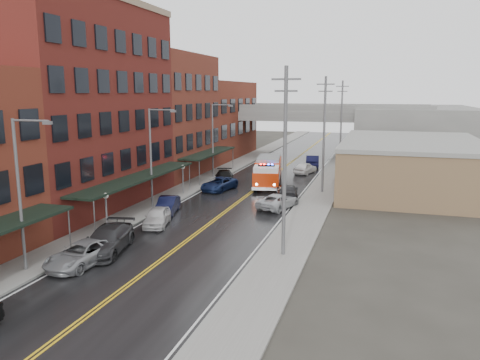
# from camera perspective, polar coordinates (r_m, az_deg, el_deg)

# --- Properties ---
(road) EXTENTS (11.00, 160.00, 0.02)m
(road) POSITION_cam_1_polar(r_m,az_deg,el_deg) (46.38, 0.33, -2.30)
(road) COLOR black
(road) RESTS_ON ground
(sidewalk_left) EXTENTS (3.00, 160.00, 0.15)m
(sidewalk_left) POSITION_cam_1_polar(r_m,az_deg,el_deg) (48.90, -7.90, -1.64)
(sidewalk_left) COLOR slate
(sidewalk_left) RESTS_ON ground
(sidewalk_right) EXTENTS (3.00, 160.00, 0.15)m
(sidewalk_right) POSITION_cam_1_polar(r_m,az_deg,el_deg) (44.88, 9.31, -2.80)
(sidewalk_right) COLOR slate
(sidewalk_right) RESTS_ON ground
(curb_left) EXTENTS (0.30, 160.00, 0.15)m
(curb_left) POSITION_cam_1_polar(r_m,az_deg,el_deg) (48.24, -6.11, -1.77)
(curb_left) COLOR gray
(curb_left) RESTS_ON ground
(curb_right) EXTENTS (0.30, 160.00, 0.15)m
(curb_right) POSITION_cam_1_polar(r_m,az_deg,el_deg) (45.12, 7.23, -2.67)
(curb_right) COLOR gray
(curb_right) RESTS_ON ground
(brick_building_b) EXTENTS (9.00, 20.00, 18.00)m
(brick_building_b) POSITION_cam_1_polar(r_m,az_deg,el_deg) (44.80, -19.08, 8.27)
(brick_building_b) COLOR #5C1918
(brick_building_b) RESTS_ON ground
(brick_building_c) EXTENTS (9.00, 15.00, 15.00)m
(brick_building_c) POSITION_cam_1_polar(r_m,az_deg,el_deg) (59.92, -9.10, 7.76)
(brick_building_c) COLOR maroon
(brick_building_c) RESTS_ON ground
(brick_building_far) EXTENTS (9.00, 20.00, 12.00)m
(brick_building_far) POSITION_cam_1_polar(r_m,az_deg,el_deg) (76.10, -3.26, 7.34)
(brick_building_far) COLOR brown
(brick_building_far) RESTS_ON ground
(tan_building) EXTENTS (14.00, 22.00, 5.00)m
(tan_building) POSITION_cam_1_polar(r_m,az_deg,el_deg) (53.98, 20.04, 1.59)
(tan_building) COLOR brown
(tan_building) RESTS_ON ground
(right_far_block) EXTENTS (18.00, 30.00, 8.00)m
(right_far_block) POSITION_cam_1_polar(r_m,az_deg,el_deg) (83.70, 20.48, 5.62)
(right_far_block) COLOR slate
(right_far_block) RESTS_ON ground
(awning_1) EXTENTS (2.60, 18.00, 3.09)m
(awning_1) POSITION_cam_1_polar(r_m,az_deg,el_deg) (42.31, -12.20, 0.31)
(awning_1) COLOR black
(awning_1) RESTS_ON ground
(awning_2) EXTENTS (2.60, 13.00, 3.09)m
(awning_2) POSITION_cam_1_polar(r_m,az_deg,el_deg) (58.02, -3.79, 3.30)
(awning_2) COLOR black
(awning_2) RESTS_ON ground
(globe_lamp_1) EXTENTS (0.44, 0.44, 3.12)m
(globe_lamp_1) POSITION_cam_1_polar(r_m,az_deg,el_deg) (36.03, -16.03, -2.78)
(globe_lamp_1) COLOR #59595B
(globe_lamp_1) RESTS_ON ground
(globe_lamp_2) EXTENTS (0.44, 0.44, 3.12)m
(globe_lamp_2) POSITION_cam_1_polar(r_m,az_deg,el_deg) (48.11, -6.99, 0.89)
(globe_lamp_2) COLOR #59595B
(globe_lamp_2) RESTS_ON ground
(street_lamp_0) EXTENTS (2.64, 0.22, 9.00)m
(street_lamp_0) POSITION_cam_1_polar(r_m,az_deg,el_deg) (29.33, -25.03, -0.66)
(street_lamp_0) COLOR #59595B
(street_lamp_0) RESTS_ON ground
(street_lamp_1) EXTENTS (2.64, 0.22, 9.00)m
(street_lamp_1) POSITION_cam_1_polar(r_m,az_deg,el_deg) (42.40, -10.54, 3.39)
(street_lamp_1) COLOR #59595B
(street_lamp_1) RESTS_ON ground
(street_lamp_2) EXTENTS (2.64, 0.22, 9.00)m
(street_lamp_2) POSITION_cam_1_polar(r_m,az_deg,el_deg) (56.99, -3.11, 5.39)
(street_lamp_2) COLOR #59595B
(street_lamp_2) RESTS_ON ground
(utility_pole_0) EXTENTS (1.80, 0.24, 12.00)m
(utility_pole_0) POSITION_cam_1_polar(r_m,az_deg,el_deg) (29.17, 5.48, 2.48)
(utility_pole_0) COLOR #59595B
(utility_pole_0) RESTS_ON ground
(utility_pole_1) EXTENTS (1.80, 0.24, 12.00)m
(utility_pole_1) POSITION_cam_1_polar(r_m,az_deg,el_deg) (48.81, 10.21, 5.67)
(utility_pole_1) COLOR #59595B
(utility_pole_1) RESTS_ON ground
(utility_pole_2) EXTENTS (1.80, 0.24, 12.00)m
(utility_pole_2) POSITION_cam_1_polar(r_m,az_deg,el_deg) (68.66, 12.24, 7.01)
(utility_pole_2) COLOR #59595B
(utility_pole_2) RESTS_ON ground
(overpass) EXTENTS (40.00, 10.00, 7.50)m
(overpass) POSITION_cam_1_polar(r_m,az_deg,el_deg) (76.53, 7.26, 7.28)
(overpass) COLOR slate
(overpass) RESTS_ON ground
(fire_truck) EXTENTS (4.64, 9.00, 3.16)m
(fire_truck) POSITION_cam_1_polar(r_m,az_deg,el_deg) (52.39, 3.43, 1.09)
(fire_truck) COLOR #B62908
(fire_truck) RESTS_ON ground
(parked_car_left_2) EXTENTS (2.79, 5.27, 1.41)m
(parked_car_left_2) POSITION_cam_1_polar(r_m,az_deg,el_deg) (30.48, -18.74, -8.53)
(parked_car_left_2) COLOR gray
(parked_car_left_2) RESTS_ON ground
(parked_car_left_3) EXTENTS (3.46, 6.12, 1.67)m
(parked_car_left_3) POSITION_cam_1_polar(r_m,az_deg,el_deg) (32.32, -15.85, -7.03)
(parked_car_left_3) COLOR #28282B
(parked_car_left_3) RESTS_ON ground
(parked_car_left_4) EXTENTS (2.79, 4.58, 1.46)m
(parked_car_left_4) POSITION_cam_1_polar(r_m,az_deg,el_deg) (37.65, -10.08, -4.43)
(parked_car_left_4) COLOR silver
(parked_car_left_4) RESTS_ON ground
(parked_car_left_5) EXTENTS (2.47, 4.57, 1.43)m
(parked_car_left_5) POSITION_cam_1_polar(r_m,az_deg,el_deg) (41.34, -8.82, -3.05)
(parked_car_left_5) COLOR black
(parked_car_left_5) RESTS_ON ground
(parked_car_left_6) EXTENTS (3.26, 5.38, 1.40)m
(parked_car_left_6) POSITION_cam_1_polar(r_m,az_deg,el_deg) (50.30, -2.55, -0.48)
(parked_car_left_6) COLOR #14234E
(parked_car_left_6) RESTS_ON ground
(parked_car_left_7) EXTENTS (3.51, 5.54, 1.49)m
(parked_car_left_7) POSITION_cam_1_polar(r_m,az_deg,el_deg) (53.90, -1.97, 0.33)
(parked_car_left_7) COLOR black
(parked_car_left_7) RESTS_ON ground
(parked_car_right_0) EXTENTS (3.65, 5.31, 1.35)m
(parked_car_right_0) POSITION_cam_1_polar(r_m,az_deg,el_deg) (42.64, 4.70, -2.58)
(parked_car_right_0) COLOR #ACB0B4
(parked_car_right_0) RESTS_ON ground
(parked_car_right_1) EXTENTS (3.09, 5.49, 1.50)m
(parked_car_right_1) POSITION_cam_1_polar(r_m,az_deg,el_deg) (46.36, 5.77, -1.42)
(parked_car_right_1) COLOR #262628
(parked_car_right_1) RESTS_ON ground
(parked_car_right_2) EXTENTS (2.81, 4.72, 1.50)m
(parked_car_right_2) POSITION_cam_1_polar(r_m,az_deg,el_deg) (61.00, 7.95, 1.46)
(parked_car_right_2) COLOR white
(parked_car_right_2) RESTS_ON ground
(parked_car_right_3) EXTENTS (2.45, 5.24, 1.66)m
(parked_car_right_3) POSITION_cam_1_polar(r_m,az_deg,el_deg) (66.85, 8.82, 2.31)
(parked_car_right_3) COLOR black
(parked_car_right_3) RESTS_ON ground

